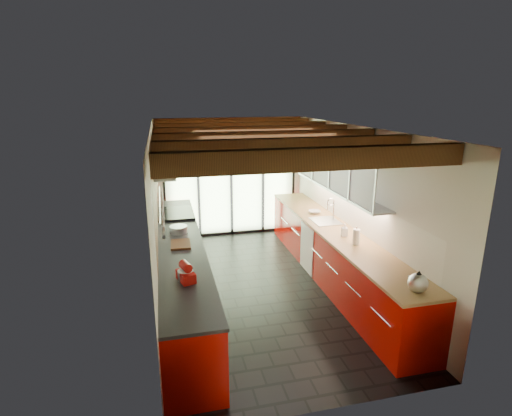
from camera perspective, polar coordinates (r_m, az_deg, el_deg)
name	(u,v)px	position (r m, az deg, el deg)	size (l,w,h in m)	color
ground	(261,287)	(6.74, 0.66, -11.20)	(5.50, 5.50, 0.00)	black
room_shell	(261,190)	(6.16, 0.71, 2.60)	(5.50, 5.50, 5.50)	silver
ceiling_beams	(255,135)	(6.39, -0.10, 10.43)	(3.14, 5.06, 4.90)	#593316
glass_door	(231,162)	(8.75, -3.61, 6.61)	(2.95, 0.10, 2.90)	#C6EAAD
left_counter	(181,269)	(6.38, -10.63, -8.54)	(0.68, 5.00, 0.92)	#B30C04
range_stove	(177,237)	(7.72, -11.22, -4.09)	(0.66, 0.90, 0.97)	silver
right_counter	(333,254)	(6.94, 11.00, -6.49)	(0.68, 5.00, 0.92)	#B30C04
sink_assembly	(326,219)	(7.12, 10.00, -1.59)	(0.45, 0.52, 0.43)	silver
upper_cabinets_right	(339,170)	(6.88, 11.78, 5.34)	(0.34, 3.00, 3.00)	silver
left_wall_fixtures	(163,182)	(6.24, -13.19, 3.58)	(0.28, 2.60, 0.96)	silver
stand_mixer	(186,273)	(4.91, -10.01, -9.12)	(0.24, 0.31, 0.25)	red
pot_large	(186,275)	(4.94, -10.01, -9.41)	(0.19, 0.19, 0.12)	silver
pot_small	(179,229)	(6.57, -11.00, -3.02)	(0.29, 0.29, 0.11)	silver
cutting_board	(181,244)	(6.03, -10.71, -5.13)	(0.28, 0.40, 0.03)	brown
kettle	(418,282)	(4.94, 22.13, -9.74)	(0.29, 0.31, 0.27)	silver
paper_towel	(356,237)	(6.11, 14.12, -4.05)	(0.14, 0.14, 0.29)	white
soap_bottle	(345,230)	(6.44, 12.54, -3.07)	(0.09, 0.09, 0.20)	silver
bowl	(315,212)	(7.57, 8.36, -0.55)	(0.22, 0.22, 0.05)	silver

